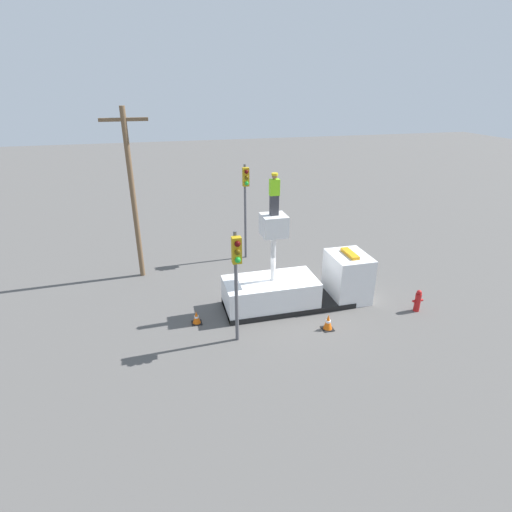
{
  "coord_description": "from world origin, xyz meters",
  "views": [
    {
      "loc": [
        -5.45,
        -15.22,
        9.43
      ],
      "look_at": [
        -1.79,
        -1.04,
        3.1
      ],
      "focal_mm": 28.0,
      "sensor_mm": 36.0,
      "label": 1
    }
  ],
  "objects": [
    {
      "name": "traffic_cone_rear",
      "position": [
        -4.28,
        -0.48,
        0.27
      ],
      "size": [
        0.44,
        0.44,
        0.58
      ],
      "color": "black",
      "rests_on": "ground"
    },
    {
      "name": "bucket_truck",
      "position": [
        0.51,
        0.0,
        0.91
      ],
      "size": [
        6.73,
        2.14,
        4.42
      ],
      "color": "black",
      "rests_on": "ground"
    },
    {
      "name": "worker",
      "position": [
        -0.75,
        0.0,
        5.3
      ],
      "size": [
        0.4,
        0.26,
        1.75
      ],
      "color": "#38383D",
      "rests_on": "bucket_truck"
    },
    {
      "name": "fire_hydrant",
      "position": [
        5.47,
        -1.93,
        0.51
      ],
      "size": [
        0.5,
        0.26,
        1.04
      ],
      "color": "red",
      "rests_on": "ground"
    },
    {
      "name": "traffic_light_across",
      "position": [
        -0.62,
        5.79,
        3.86
      ],
      "size": [
        0.34,
        0.57,
        5.46
      ],
      "color": "#515156",
      "rests_on": "ground"
    },
    {
      "name": "ground_plane",
      "position": [
        0.0,
        0.0,
        0.0
      ],
      "size": [
        120.0,
        120.0,
        0.0
      ],
      "primitive_type": "plane",
      "color": "#565451"
    },
    {
      "name": "traffic_cone_curbside",
      "position": [
        0.98,
        -2.3,
        0.33
      ],
      "size": [
        0.47,
        0.47,
        0.69
      ],
      "color": "black",
      "rests_on": "ground"
    },
    {
      "name": "utility_pole",
      "position": [
        -6.53,
        4.97,
        4.59
      ],
      "size": [
        2.2,
        0.26,
        8.53
      ],
      "color": "brown",
      "rests_on": "ground"
    },
    {
      "name": "traffic_light_pole",
      "position": [
        -2.83,
        -2.22,
        3.28
      ],
      "size": [
        0.34,
        0.57,
        4.62
      ],
      "color": "#515156",
      "rests_on": "ground"
    }
  ]
}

